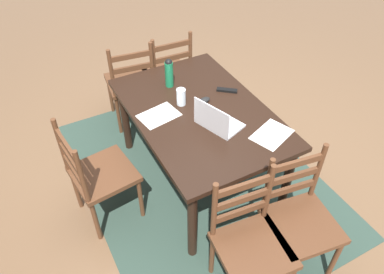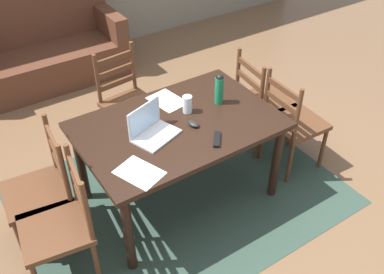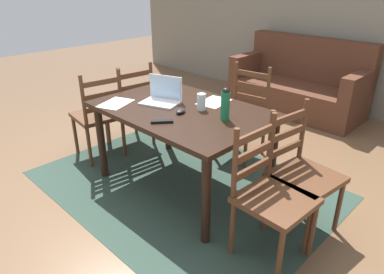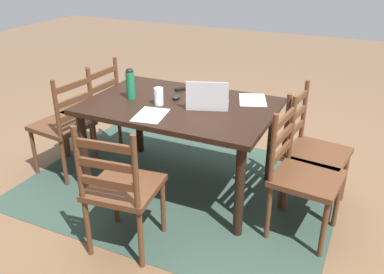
% 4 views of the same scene
% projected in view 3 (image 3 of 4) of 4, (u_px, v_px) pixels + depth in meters
% --- Properties ---
extents(ground_plane, '(14.00, 14.00, 0.00)m').
position_uv_depth(ground_plane, '(183.00, 184.00, 3.27)').
color(ground_plane, brown).
extents(area_rug, '(2.57, 1.93, 0.01)m').
position_uv_depth(area_rug, '(183.00, 184.00, 3.27)').
color(area_rug, '#2D4238').
rests_on(area_rug, ground).
extents(wall_back, '(8.00, 0.12, 2.70)m').
position_uv_depth(wall_back, '(345.00, 10.00, 4.65)').
color(wall_back, gray).
rests_on(wall_back, ground).
extents(dining_table, '(1.48, 0.99, 0.76)m').
position_uv_depth(dining_table, '(182.00, 118.00, 2.99)').
color(dining_table, black).
rests_on(dining_table, ground).
extents(chair_right_near, '(0.46, 0.46, 0.95)m').
position_uv_depth(chair_right_near, '(271.00, 196.00, 2.29)').
color(chair_right_near, '#56331E').
rests_on(chair_right_near, ground).
extents(chair_left_far, '(0.48, 0.48, 0.95)m').
position_uv_depth(chair_left_far, '(130.00, 106.00, 3.85)').
color(chair_left_far, '#56331E').
rests_on(chair_left_far, ground).
extents(chair_far_head, '(0.49, 0.49, 0.95)m').
position_uv_depth(chair_far_head, '(242.00, 114.00, 3.64)').
color(chair_far_head, '#56331E').
rests_on(chair_far_head, ground).
extents(chair_right_far, '(0.49, 0.49, 0.95)m').
position_uv_depth(chair_right_far, '(301.00, 174.00, 2.55)').
color(chair_right_far, '#56331E').
rests_on(chair_right_far, ground).
extents(chair_left_near, '(0.50, 0.50, 0.95)m').
position_uv_depth(chair_left_near, '(98.00, 116.00, 3.60)').
color(chair_left_near, '#56331E').
rests_on(chair_left_near, ground).
extents(couch, '(1.80, 0.80, 1.00)m').
position_uv_depth(couch, '(299.00, 86.00, 4.94)').
color(couch, '#512D1E').
rests_on(couch, ground).
extents(laptop, '(0.37, 0.31, 0.23)m').
position_uv_depth(laptop, '(163.00, 96.00, 3.06)').
color(laptop, silver).
rests_on(laptop, dining_table).
extents(water_bottle, '(0.07, 0.07, 0.25)m').
position_uv_depth(water_bottle, '(225.00, 103.00, 2.67)').
color(water_bottle, '#197247').
rests_on(water_bottle, dining_table).
extents(drinking_glass, '(0.07, 0.07, 0.14)m').
position_uv_depth(drinking_glass, '(201.00, 102.00, 2.89)').
color(drinking_glass, silver).
rests_on(drinking_glass, dining_table).
extents(computer_mouse, '(0.08, 0.11, 0.03)m').
position_uv_depth(computer_mouse, '(181.00, 111.00, 2.83)').
color(computer_mouse, black).
rests_on(computer_mouse, dining_table).
extents(tv_remote, '(0.14, 0.16, 0.02)m').
position_uv_depth(tv_remote, '(162.00, 121.00, 2.66)').
color(tv_remote, black).
rests_on(tv_remote, dining_table).
extents(paper_stack_left, '(0.30, 0.35, 0.00)m').
position_uv_depth(paper_stack_left, '(116.00, 103.00, 3.05)').
color(paper_stack_left, white).
rests_on(paper_stack_left, dining_table).
extents(paper_stack_right, '(0.26, 0.33, 0.00)m').
position_uv_depth(paper_stack_right, '(214.00, 102.00, 3.09)').
color(paper_stack_right, white).
rests_on(paper_stack_right, dining_table).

